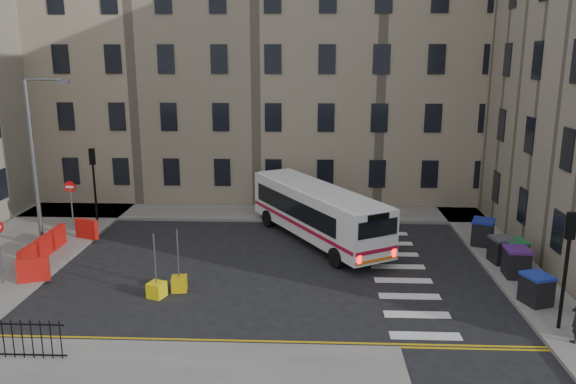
# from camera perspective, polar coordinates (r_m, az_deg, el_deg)

# --- Properties ---
(ground) EXTENTS (120.00, 120.00, 0.00)m
(ground) POSITION_cam_1_polar(r_m,az_deg,el_deg) (25.18, 2.09, -7.77)
(ground) COLOR black
(ground) RESTS_ON ground
(pavement_north) EXTENTS (36.00, 3.20, 0.15)m
(pavement_north) POSITION_cam_1_polar(r_m,az_deg,el_deg) (33.87, -7.99, -2.09)
(pavement_north) COLOR slate
(pavement_north) RESTS_ON ground
(pavement_east) EXTENTS (2.40, 26.00, 0.15)m
(pavement_east) POSITION_cam_1_polar(r_m,az_deg,el_deg) (30.25, 19.53, -4.70)
(pavement_east) COLOR slate
(pavement_east) RESTS_ON ground
(pavement_west) EXTENTS (6.00, 22.00, 0.15)m
(pavement_west) POSITION_cam_1_polar(r_m,az_deg,el_deg) (29.66, -26.20, -5.71)
(pavement_west) COLOR slate
(pavement_west) RESTS_ON ground
(terrace_north) EXTENTS (38.30, 10.80, 17.20)m
(terrace_north) POSITION_cam_1_polar(r_m,az_deg,el_deg) (39.58, -8.05, 12.72)
(terrace_north) COLOR gray
(terrace_north) RESTS_ON ground
(traffic_light_east) EXTENTS (0.28, 0.22, 4.10)m
(traffic_light_east) POSITION_cam_1_polar(r_m,az_deg,el_deg) (20.83, 26.54, -5.54)
(traffic_light_east) COLOR black
(traffic_light_east) RESTS_ON pavement_east
(traffic_light_nw) EXTENTS (0.28, 0.22, 4.10)m
(traffic_light_nw) POSITION_cam_1_polar(r_m,az_deg,el_deg) (32.91, -19.16, 1.82)
(traffic_light_nw) COLOR black
(traffic_light_nw) RESTS_ON pavement_west
(streetlamp) EXTENTS (0.50, 0.22, 8.14)m
(streetlamp) POSITION_cam_1_polar(r_m,az_deg,el_deg) (29.03, -24.43, 2.80)
(streetlamp) COLOR #595B5E
(streetlamp) RESTS_ON pavement_west
(no_entry_north) EXTENTS (0.60, 0.08, 3.00)m
(no_entry_north) POSITION_cam_1_polar(r_m,az_deg,el_deg) (31.47, -21.20, -0.35)
(no_entry_north) COLOR #595B5E
(no_entry_north) RESTS_ON pavement_west
(roadworks_barriers) EXTENTS (1.66, 6.26, 1.00)m
(roadworks_barriers) POSITION_cam_1_polar(r_m,az_deg,el_deg) (28.09, -22.92, -5.17)
(roadworks_barriers) COLOR red
(roadworks_barriers) RESTS_ON pavement_west
(bus) EXTENTS (7.07, 9.88, 2.75)m
(bus) POSITION_cam_1_polar(r_m,az_deg,el_deg) (28.33, 2.97, -1.92)
(bus) COLOR white
(bus) RESTS_ON ground
(wheelie_bin_a) EXTENTS (1.20, 1.29, 1.15)m
(wheelie_bin_a) POSITION_cam_1_polar(r_m,az_deg,el_deg) (23.20, 23.91, -8.99)
(wheelie_bin_a) COLOR black
(wheelie_bin_a) RESTS_ON pavement_east
(wheelie_bin_b) EXTENTS (1.04, 1.17, 1.24)m
(wheelie_bin_b) POSITION_cam_1_polar(r_m,az_deg,el_deg) (25.60, 22.18, -6.61)
(wheelie_bin_b) COLOR black
(wheelie_bin_b) RESTS_ON pavement_east
(wheelie_bin_c) EXTENTS (0.98, 1.10, 1.15)m
(wheelie_bin_c) POSITION_cam_1_polar(r_m,az_deg,el_deg) (26.93, 22.03, -5.70)
(wheelie_bin_c) COLOR black
(wheelie_bin_c) RESTS_ON pavement_east
(wheelie_bin_d) EXTENTS (1.07, 1.19, 1.16)m
(wheelie_bin_d) POSITION_cam_1_polar(r_m,az_deg,el_deg) (27.04, 20.86, -5.51)
(wheelie_bin_d) COLOR black
(wheelie_bin_d) RESTS_ON pavement_east
(wheelie_bin_e) EXTENTS (1.37, 1.45, 1.27)m
(wheelie_bin_e) POSITION_cam_1_polar(r_m,az_deg,el_deg) (29.18, 19.18, -3.86)
(wheelie_bin_e) COLOR black
(wheelie_bin_e) RESTS_ON pavement_east
(bollard_yellow) EXTENTS (0.77, 0.77, 0.60)m
(bollard_yellow) POSITION_cam_1_polar(r_m,az_deg,el_deg) (22.85, -13.20, -9.65)
(bollard_yellow) COLOR yellow
(bollard_yellow) RESTS_ON ground
(bollard_chevron) EXTENTS (0.68, 0.68, 0.60)m
(bollard_chevron) POSITION_cam_1_polar(r_m,az_deg,el_deg) (23.23, -10.99, -9.13)
(bollard_chevron) COLOR #C2990B
(bollard_chevron) RESTS_ON ground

